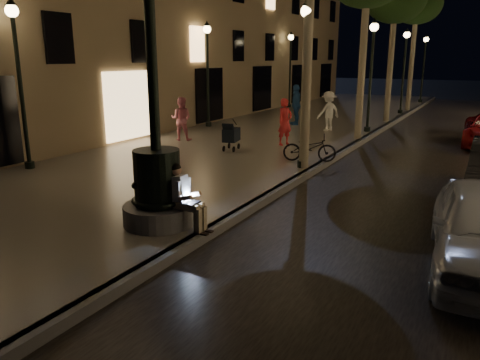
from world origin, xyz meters
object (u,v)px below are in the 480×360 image
Objects in this scene: fountain_lamppost at (157,174)px; lamp_curb_a at (305,64)px; seated_man_laptop at (184,195)px; bicycle at (309,148)px; stroller at (231,135)px; lamp_left_b at (207,61)px; lamp_curb_b at (372,61)px; lamp_left_c at (290,60)px; lamp_curb_d at (424,60)px; lamp_curb_c at (405,60)px; pedestrian_white at (328,111)px; pedestrian_blue at (296,105)px; tree_far at (417,5)px; pedestrian_red at (285,122)px; pedestrian_pink at (181,119)px; lamp_left_a at (18,64)px.

fountain_lamppost is 6.37m from lamp_curb_a.
lamp_curb_a is at bearing 89.15° from seated_man_laptop.
stroller is at bearing 63.88° from bicycle.
lamp_curb_b is at bearing 15.73° from lamp_left_b.
lamp_left_c reaches higher than bicycle.
lamp_curb_a is 24.00m from lamp_curb_d.
lamp_curb_c is 2.75× the size of pedestrian_white.
lamp_curb_c is 12.26m from lamp_left_b.
lamp_curb_a reaches higher than seated_man_laptop.
pedestrian_white is (-1.63, -16.60, -2.16)m from lamp_curb_d.
pedestrian_blue reaches higher than bicycle.
tree_far is at bearing 89.54° from lamp_curb_b.
fountain_lamppost is 4.05× the size of seated_man_laptop.
pedestrian_pink is at bearing 130.50° from pedestrian_red.
lamp_curb_c is 2.76× the size of pedestrian_red.
seated_man_laptop is 0.27× the size of lamp_curb_b.
lamp_left_c is (-6.40, 22.00, 2.02)m from fountain_lamppost.
pedestrian_blue is 1.17× the size of bicycle.
fountain_lamppost reaches higher than lamp_left_b.
tree_far is at bearing 87.71° from lamp_curb_c.
pedestrian_white reaches higher than bicycle.
lamp_left_c reaches higher than stroller.
lamp_curb_b is 2.81× the size of pedestrian_pink.
lamp_curb_a is at bearing 83.35° from fountain_lamppost.
pedestrian_blue is at bearing 35.72° from lamp_left_b.
lamp_left_b reaches higher than pedestrian_blue.
lamp_curb_c is 1.00× the size of lamp_curb_d.
lamp_left_b is 10.00m from lamp_left_c.
lamp_curb_a is 2.81× the size of pedestrian_pink.
lamp_curb_c is 2.89× the size of bicycle.
lamp_curb_c is at bearing 18.05° from pedestrian_red.
pedestrian_red is at bearing -68.04° from lamp_left_c.
lamp_curb_c is 7.10m from lamp_left_c.
tree_far reaches higher than bicycle.
lamp_left_c is 2.76× the size of pedestrian_red.
lamp_curb_c is 15.20m from pedestrian_pink.
lamp_curb_d reaches higher than seated_man_laptop.
lamp_left_b is at bearing -125.37° from lamp_curb_c.
fountain_lamppost reaches higher than lamp_curb_c.
lamp_curb_c is 15.34m from bicycle.
stroller is 2.29m from pedestrian_red.
lamp_curb_c and lamp_left_a have the same top height.
lamp_curb_c is 8.00m from lamp_curb_d.
fountain_lamppost is at bearing -17.35° from lamp_left_a.
lamp_curb_b is (-0.08, -10.00, -3.20)m from tree_far.
lamp_curb_b and lamp_curb_c have the same top height.
fountain_lamppost is 3.13× the size of bicycle.
lamp_curb_a reaches higher than bicycle.
lamp_curb_c reaches higher than pedestrian_blue.
lamp_left_a is (-7.10, -20.00, 0.00)m from lamp_curb_c.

